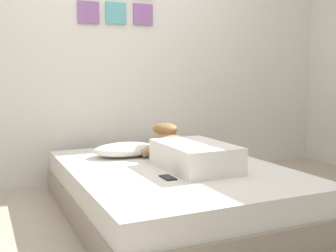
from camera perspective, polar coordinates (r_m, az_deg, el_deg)
The scene contains 7 objects.
ground_plane at distance 2.72m, azimuth 2.87°, elevation -14.10°, with size 13.41×13.41×0.00m, color tan.
back_wall at distance 3.94m, azimuth -7.40°, elevation 10.90°, with size 4.70×0.12×2.50m.
bed at distance 2.97m, azimuth 0.64°, elevation -8.83°, with size 1.46×1.97×0.34m.
pillow at distance 3.29m, azimuth -5.99°, elevation -3.28°, with size 0.52×0.32×0.11m, color white.
person_lying at distance 2.94m, azimuth 2.50°, elevation -3.46°, with size 0.43×0.92×0.27m.
coffee_cup at distance 3.31m, azimuth 1.73°, elevation -3.48°, with size 0.12×0.09×0.07m.
cell_phone at distance 2.59m, azimuth -0.03°, elevation -7.21°, with size 0.07×0.14×0.01m, color black.
Camera 1 is at (-1.18, -2.25, 0.98)m, focal length 43.65 mm.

